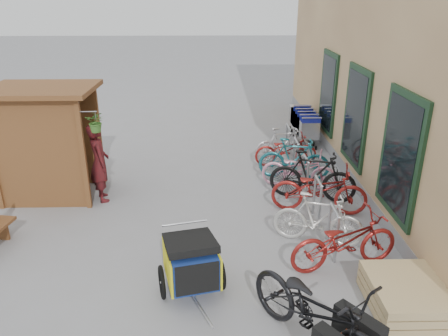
{
  "coord_description": "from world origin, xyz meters",
  "views": [
    {
      "loc": [
        0.32,
        -6.36,
        4.19
      ],
      "look_at": [
        0.5,
        1.5,
        1.0
      ],
      "focal_mm": 35.0,
      "sensor_mm": 36.0,
      "label": 1
    }
  ],
  "objects_px": {
    "kiosk": "(42,128)",
    "cargo_bike": "(318,313)",
    "bike_5": "(294,159)",
    "person_kiosk": "(99,162)",
    "bike_6": "(286,150)",
    "bike_0": "(345,241)",
    "bike_2": "(319,189)",
    "shopping_carts": "(303,121)",
    "bike_3": "(313,176)",
    "child_trailer": "(191,261)",
    "bike_4": "(299,169)",
    "bike_7": "(283,144)",
    "pallet_stack": "(406,296)",
    "bike_1": "(318,219)"
  },
  "relations": [
    {
      "from": "kiosk",
      "to": "cargo_bike",
      "type": "distance_m",
      "value": 6.75
    },
    {
      "from": "kiosk",
      "to": "bike_5",
      "type": "distance_m",
      "value": 5.64
    },
    {
      "from": "person_kiosk",
      "to": "bike_6",
      "type": "xyz_separation_m",
      "value": [
        4.26,
        1.9,
        -0.43
      ]
    },
    {
      "from": "cargo_bike",
      "to": "bike_6",
      "type": "distance_m",
      "value": 6.3
    },
    {
      "from": "bike_0",
      "to": "bike_2",
      "type": "bearing_deg",
      "value": -14.58
    },
    {
      "from": "shopping_carts",
      "to": "bike_6",
      "type": "xyz_separation_m",
      "value": [
        -0.85,
        -2.13,
        -0.15
      ]
    },
    {
      "from": "cargo_bike",
      "to": "bike_3",
      "type": "height_order",
      "value": "cargo_bike"
    },
    {
      "from": "child_trailer",
      "to": "bike_4",
      "type": "height_order",
      "value": "child_trailer"
    },
    {
      "from": "shopping_carts",
      "to": "bike_0",
      "type": "distance_m",
      "value": 6.68
    },
    {
      "from": "shopping_carts",
      "to": "bike_7",
      "type": "relative_size",
      "value": 1.44
    },
    {
      "from": "pallet_stack",
      "to": "bike_0",
      "type": "height_order",
      "value": "bike_0"
    },
    {
      "from": "bike_2",
      "to": "bike_4",
      "type": "relative_size",
      "value": 1.13
    },
    {
      "from": "bike_0",
      "to": "bike_4",
      "type": "relative_size",
      "value": 1.09
    },
    {
      "from": "bike_0",
      "to": "bike_6",
      "type": "distance_m",
      "value": 4.53
    },
    {
      "from": "bike_3",
      "to": "bike_4",
      "type": "relative_size",
      "value": 1.09
    },
    {
      "from": "bike_3",
      "to": "cargo_bike",
      "type": "bearing_deg",
      "value": -172.86
    },
    {
      "from": "kiosk",
      "to": "bike_2",
      "type": "distance_m",
      "value": 5.86
    },
    {
      "from": "kiosk",
      "to": "bike_5",
      "type": "relative_size",
      "value": 1.48
    },
    {
      "from": "shopping_carts",
      "to": "bike_3",
      "type": "relative_size",
      "value": 1.18
    },
    {
      "from": "bike_0",
      "to": "bike_6",
      "type": "bearing_deg",
      "value": -10.79
    },
    {
      "from": "bike_2",
      "to": "bike_5",
      "type": "relative_size",
      "value": 1.13
    },
    {
      "from": "cargo_bike",
      "to": "bike_6",
      "type": "relative_size",
      "value": 1.36
    },
    {
      "from": "bike_0",
      "to": "bike_1",
      "type": "relative_size",
      "value": 1.16
    },
    {
      "from": "shopping_carts",
      "to": "child_trailer",
      "type": "height_order",
      "value": "shopping_carts"
    },
    {
      "from": "shopping_carts",
      "to": "bike_5",
      "type": "xyz_separation_m",
      "value": [
        -0.79,
        -3.01,
        -0.07
      ]
    },
    {
      "from": "bike_2",
      "to": "bike_7",
      "type": "bearing_deg",
      "value": 17.08
    },
    {
      "from": "bike_3",
      "to": "pallet_stack",
      "type": "bearing_deg",
      "value": -151.99
    },
    {
      "from": "cargo_bike",
      "to": "person_kiosk",
      "type": "bearing_deg",
      "value": 93.68
    },
    {
      "from": "kiosk",
      "to": "person_kiosk",
      "type": "distance_m",
      "value": 1.38
    },
    {
      "from": "bike_5",
      "to": "bike_6",
      "type": "bearing_deg",
      "value": 14.93
    },
    {
      "from": "child_trailer",
      "to": "bike_6",
      "type": "distance_m",
      "value": 5.53
    },
    {
      "from": "person_kiosk",
      "to": "bike_0",
      "type": "height_order",
      "value": "person_kiosk"
    },
    {
      "from": "person_kiosk",
      "to": "bike_1",
      "type": "relative_size",
      "value": 1.06
    },
    {
      "from": "bike_5",
      "to": "bike_1",
      "type": "bearing_deg",
      "value": -170.2
    },
    {
      "from": "bike_0",
      "to": "bike_5",
      "type": "height_order",
      "value": "bike_5"
    },
    {
      "from": "bike_7",
      "to": "cargo_bike",
      "type": "bearing_deg",
      "value": 163.53
    },
    {
      "from": "child_trailer",
      "to": "cargo_bike",
      "type": "relative_size",
      "value": 0.76
    },
    {
      "from": "child_trailer",
      "to": "bike_1",
      "type": "height_order",
      "value": "bike_1"
    },
    {
      "from": "bike_2",
      "to": "bike_5",
      "type": "height_order",
      "value": "bike_5"
    },
    {
      "from": "bike_4",
      "to": "shopping_carts",
      "type": "bearing_deg",
      "value": 3.81
    },
    {
      "from": "child_trailer",
      "to": "bike_7",
      "type": "height_order",
      "value": "child_trailer"
    },
    {
      "from": "child_trailer",
      "to": "bike_2",
      "type": "distance_m",
      "value": 3.49
    },
    {
      "from": "shopping_carts",
      "to": "child_trailer",
      "type": "bearing_deg",
      "value": -112.83
    },
    {
      "from": "person_kiosk",
      "to": "bike_4",
      "type": "bearing_deg",
      "value": -106.82
    },
    {
      "from": "bike_2",
      "to": "bike_7",
      "type": "xyz_separation_m",
      "value": [
        -0.29,
        2.95,
        -0.05
      ]
    },
    {
      "from": "bike_2",
      "to": "child_trailer",
      "type": "bearing_deg",
      "value": 146.9
    },
    {
      "from": "child_trailer",
      "to": "bike_7",
      "type": "xyz_separation_m",
      "value": [
        2.16,
        5.43,
        -0.07
      ]
    },
    {
      "from": "bike_3",
      "to": "bike_6",
      "type": "distance_m",
      "value": 2.04
    },
    {
      "from": "pallet_stack",
      "to": "bike_6",
      "type": "distance_m",
      "value": 5.61
    },
    {
      "from": "child_trailer",
      "to": "bike_1",
      "type": "xyz_separation_m",
      "value": [
        2.17,
        1.3,
        -0.04
      ]
    }
  ]
}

